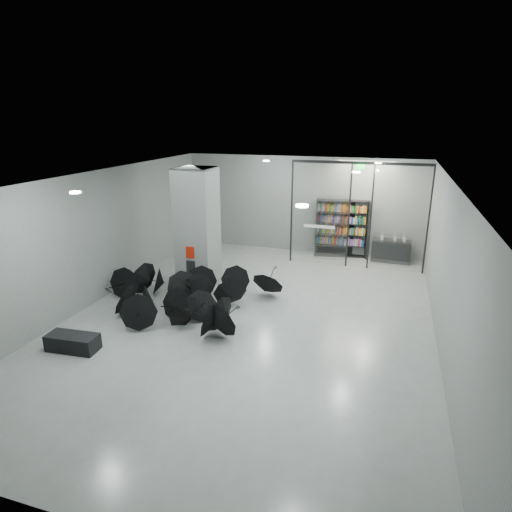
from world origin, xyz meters
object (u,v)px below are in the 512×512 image
(shop_counter, at_px, (391,251))
(bench, at_px, (73,342))
(bookshelf, at_px, (341,228))
(column, at_px, (197,228))
(umbrella_cluster, at_px, (188,301))

(shop_counter, bearing_deg, bench, -125.14)
(bookshelf, bearing_deg, bench, -128.08)
(shop_counter, bearing_deg, column, -141.19)
(column, height_order, bench, column)
(bookshelf, height_order, umbrella_cluster, bookshelf)
(bench, bearing_deg, umbrella_cluster, 55.58)
(bookshelf, relative_size, shop_counter, 1.58)
(column, height_order, bookshelf, column)
(bookshelf, distance_m, umbrella_cluster, 7.76)
(umbrella_cluster, bearing_deg, bookshelf, 61.80)
(shop_counter, bearing_deg, bookshelf, 177.54)
(bench, bearing_deg, column, 73.05)
(column, distance_m, shop_counter, 7.89)
(column, distance_m, bench, 5.43)
(bench, height_order, shop_counter, shop_counter)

